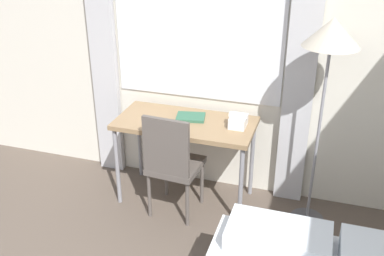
% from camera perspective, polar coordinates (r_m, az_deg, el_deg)
% --- Properties ---
extents(wall_back_with_window, '(4.99, 0.13, 2.70)m').
position_cam_1_polar(wall_back_with_window, '(3.80, 2.71, 10.94)').
color(wall_back_with_window, silver).
rests_on(wall_back_with_window, ground_plane).
extents(desk, '(1.15, 0.56, 0.76)m').
position_cam_1_polar(desk, '(3.75, -0.84, -0.07)').
color(desk, '#937551').
rests_on(desk, ground_plane).
extents(desk_chair, '(0.43, 0.43, 0.94)m').
position_cam_1_polar(desk_chair, '(3.62, -2.55, -4.17)').
color(desk_chair, '#59514C').
rests_on(desk_chair, ground_plane).
extents(standing_lamp, '(0.40, 0.40, 1.69)m').
position_cam_1_polar(standing_lamp, '(3.29, 17.13, 9.57)').
color(standing_lamp, '#4C4C51').
rests_on(standing_lamp, ground_plane).
extents(telephone, '(0.15, 0.18, 0.11)m').
position_cam_1_polar(telephone, '(3.63, 5.90, 0.92)').
color(telephone, white).
rests_on(telephone, desk).
extents(book, '(0.27, 0.22, 0.02)m').
position_cam_1_polar(book, '(3.76, -0.17, 1.41)').
color(book, '#33664C').
rests_on(book, desk).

